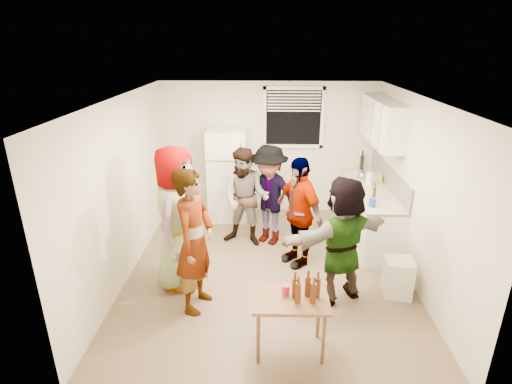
{
  "coord_description": "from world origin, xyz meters",
  "views": [
    {
      "loc": [
        -0.04,
        -5.11,
        3.19
      ],
      "look_at": [
        -0.18,
        0.22,
        1.15
      ],
      "focal_mm": 28.0,
      "sensor_mm": 36.0,
      "label": 1
    }
  ],
  "objects_px": {
    "guest_back_left": "(246,243)",
    "guest_orange": "(337,297)",
    "guest_black": "(296,262)",
    "refrigerator": "(228,175)",
    "blue_cup": "(372,207)",
    "guest_stripe": "(199,305)",
    "beer_bottle_counter": "(373,200)",
    "kettle": "(362,179)",
    "guest_back_right": "(268,241)",
    "beer_bottle_table": "(307,296)",
    "serving_table": "(289,349)",
    "trash_bin": "(398,278)",
    "wine_bottle": "(361,170)",
    "guest_grey": "(182,282)",
    "red_cup": "(286,294)"
  },
  "relations": [
    {
      "from": "guest_back_left",
      "to": "guest_orange",
      "type": "bearing_deg",
      "value": -32.9
    },
    {
      "from": "guest_black",
      "to": "refrigerator",
      "type": "bearing_deg",
      "value": -177.53
    },
    {
      "from": "blue_cup",
      "to": "guest_orange",
      "type": "height_order",
      "value": "blue_cup"
    },
    {
      "from": "guest_stripe",
      "to": "beer_bottle_counter",
      "type": "bearing_deg",
      "value": -45.09
    },
    {
      "from": "kettle",
      "to": "guest_back_right",
      "type": "xyz_separation_m",
      "value": [
        -1.64,
        -0.68,
        -0.9
      ]
    },
    {
      "from": "beer_bottle_table",
      "to": "serving_table",
      "type": "bearing_deg",
      "value": -166.5
    },
    {
      "from": "guest_back_left",
      "to": "guest_orange",
      "type": "xyz_separation_m",
      "value": [
        1.29,
        -1.46,
        0.0
      ]
    },
    {
      "from": "trash_bin",
      "to": "serving_table",
      "type": "bearing_deg",
      "value": -144.43
    },
    {
      "from": "refrigerator",
      "to": "beer_bottle_counter",
      "type": "bearing_deg",
      "value": -29.25
    },
    {
      "from": "refrigerator",
      "to": "kettle",
      "type": "relative_size",
      "value": 7.96
    },
    {
      "from": "kettle",
      "to": "wine_bottle",
      "type": "bearing_deg",
      "value": 100.74
    },
    {
      "from": "guest_grey",
      "to": "guest_back_right",
      "type": "bearing_deg",
      "value": -35.58
    },
    {
      "from": "trash_bin",
      "to": "guest_grey",
      "type": "distance_m",
      "value": 2.94
    },
    {
      "from": "refrigerator",
      "to": "guest_stripe",
      "type": "height_order",
      "value": "refrigerator"
    },
    {
      "from": "guest_back_left",
      "to": "guest_back_right",
      "type": "bearing_deg",
      "value": 26.62
    },
    {
      "from": "wine_bottle",
      "to": "guest_orange",
      "type": "distance_m",
      "value": 3.01
    },
    {
      "from": "wine_bottle",
      "to": "blue_cup",
      "type": "relative_size",
      "value": 2.03
    },
    {
      "from": "refrigerator",
      "to": "guest_orange",
      "type": "height_order",
      "value": "refrigerator"
    },
    {
      "from": "wine_bottle",
      "to": "serving_table",
      "type": "height_order",
      "value": "wine_bottle"
    },
    {
      "from": "wine_bottle",
      "to": "beer_bottle_table",
      "type": "relative_size",
      "value": 1.16
    },
    {
      "from": "guest_back_right",
      "to": "beer_bottle_table",
      "type": "bearing_deg",
      "value": -49.91
    },
    {
      "from": "beer_bottle_table",
      "to": "guest_black",
      "type": "bearing_deg",
      "value": 88.98
    },
    {
      "from": "kettle",
      "to": "beer_bottle_table",
      "type": "xyz_separation_m",
      "value": [
        -1.25,
        -3.15,
        -0.23
      ]
    },
    {
      "from": "blue_cup",
      "to": "trash_bin",
      "type": "relative_size",
      "value": 0.26
    },
    {
      "from": "trash_bin",
      "to": "serving_table",
      "type": "relative_size",
      "value": 0.65
    },
    {
      "from": "wine_bottle",
      "to": "guest_orange",
      "type": "height_order",
      "value": "wine_bottle"
    },
    {
      "from": "trash_bin",
      "to": "guest_grey",
      "type": "xyz_separation_m",
      "value": [
        -2.92,
        0.2,
        -0.25
      ]
    },
    {
      "from": "wine_bottle",
      "to": "beer_bottle_table",
      "type": "height_order",
      "value": "wine_bottle"
    },
    {
      "from": "guest_grey",
      "to": "guest_black",
      "type": "relative_size",
      "value": 1.18
    },
    {
      "from": "beer_bottle_table",
      "to": "guest_grey",
      "type": "bearing_deg",
      "value": 142.91
    },
    {
      "from": "guest_stripe",
      "to": "refrigerator",
      "type": "bearing_deg",
      "value": 12.14
    },
    {
      "from": "beer_bottle_table",
      "to": "guest_back_left",
      "type": "height_order",
      "value": "beer_bottle_table"
    },
    {
      "from": "trash_bin",
      "to": "guest_orange",
      "type": "distance_m",
      "value": 0.83
    },
    {
      "from": "guest_back_right",
      "to": "blue_cup",
      "type": "bearing_deg",
      "value": 10.05
    },
    {
      "from": "beer_bottle_table",
      "to": "guest_black",
      "type": "height_order",
      "value": "beer_bottle_table"
    },
    {
      "from": "blue_cup",
      "to": "kettle",
      "type": "bearing_deg",
      "value": 83.9
    },
    {
      "from": "kettle",
      "to": "guest_stripe",
      "type": "xyz_separation_m",
      "value": [
        -2.54,
        -2.44,
        -0.9
      ]
    },
    {
      "from": "trash_bin",
      "to": "guest_black",
      "type": "bearing_deg",
      "value": 147.85
    },
    {
      "from": "beer_bottle_counter",
      "to": "blue_cup",
      "type": "relative_size",
      "value": 1.52
    },
    {
      "from": "beer_bottle_counter",
      "to": "guest_back_right",
      "type": "height_order",
      "value": "beer_bottle_counter"
    },
    {
      "from": "beer_bottle_table",
      "to": "guest_black",
      "type": "relative_size",
      "value": 0.14
    },
    {
      "from": "trash_bin",
      "to": "guest_stripe",
      "type": "xyz_separation_m",
      "value": [
        -2.61,
        -0.31,
        -0.25
      ]
    },
    {
      "from": "blue_cup",
      "to": "guest_orange",
      "type": "relative_size",
      "value": 0.08
    },
    {
      "from": "wine_bottle",
      "to": "beer_bottle_counter",
      "type": "relative_size",
      "value": 1.34
    },
    {
      "from": "kettle",
      "to": "guest_grey",
      "type": "distance_m",
      "value": 3.56
    },
    {
      "from": "kettle",
      "to": "blue_cup",
      "type": "xyz_separation_m",
      "value": [
        -0.13,
        -1.26,
        0.0
      ]
    },
    {
      "from": "guest_stripe",
      "to": "guest_orange",
      "type": "xyz_separation_m",
      "value": [
        1.82,
        0.22,
        0.0
      ]
    },
    {
      "from": "beer_bottle_counter",
      "to": "red_cup",
      "type": "distance_m",
      "value": 2.56
    },
    {
      "from": "refrigerator",
      "to": "guest_grey",
      "type": "height_order",
      "value": "refrigerator"
    },
    {
      "from": "red_cup",
      "to": "blue_cup",
      "type": "bearing_deg",
      "value": 54.33
    }
  ]
}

